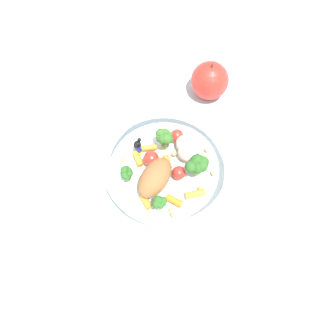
# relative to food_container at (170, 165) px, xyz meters

# --- Properties ---
(ground_plane) EXTENTS (2.40, 2.40, 0.00)m
(ground_plane) POSITION_rel_food_container_xyz_m (0.02, -0.01, -0.03)
(ground_plane) COLOR silver
(food_container) EXTENTS (0.23, 0.23, 0.06)m
(food_container) POSITION_rel_food_container_xyz_m (0.00, 0.00, 0.00)
(food_container) COLOR white
(food_container) RESTS_ON ground_plane
(loose_apple) EXTENTS (0.08, 0.08, 0.09)m
(loose_apple) POSITION_rel_food_container_xyz_m (0.03, -0.20, 0.01)
(loose_apple) COLOR red
(loose_apple) RESTS_ON ground_plane
(folded_napkin) EXTENTS (0.16, 0.13, 0.01)m
(folded_napkin) POSITION_rel_food_container_xyz_m (0.01, 0.26, -0.03)
(folded_napkin) COLOR white
(folded_napkin) RESTS_ON ground_plane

